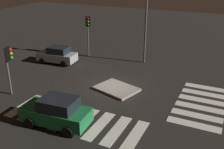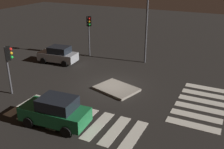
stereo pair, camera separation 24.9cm
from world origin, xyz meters
name	(u,v)px [view 2 (the right image)]	position (x,y,z in m)	size (l,w,h in m)	color
ground_plane	(112,86)	(0.00, 0.00, 0.00)	(80.00, 80.00, 0.00)	black
traffic_island	(116,89)	(0.61, -0.46, 0.09)	(3.61, 3.10, 0.18)	gray
car_silver	(58,55)	(-7.16, 2.62, 0.82)	(3.94, 2.07, 1.67)	#9EA0A5
car_green	(55,111)	(-0.58, -6.39, 0.89)	(4.26, 2.19, 1.81)	#196B38
traffic_light_south	(9,59)	(-6.03, -4.40, 2.75)	(0.53, 0.54, 3.62)	#47474C
traffic_light_west	(89,26)	(-5.47, 5.80, 3.17)	(0.54, 0.53, 4.18)	#47474C
street_lamp	(148,2)	(0.44, 6.45, 5.81)	(0.56, 0.56, 8.67)	#47474C
crosswalk_near	(74,119)	(0.00, -5.43, 0.01)	(8.75, 3.20, 0.02)	silver
crosswalk_side	(200,104)	(6.81, 0.00, 0.01)	(3.20, 6.45, 0.02)	silver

